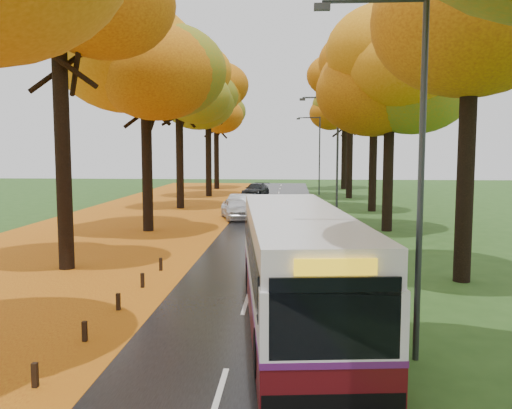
# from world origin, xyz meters

# --- Properties ---
(road) EXTENTS (6.50, 90.00, 0.04)m
(road) POSITION_xyz_m (0.00, 25.00, 0.02)
(road) COLOR black
(road) RESTS_ON ground
(centre_line) EXTENTS (0.12, 90.00, 0.01)m
(centre_line) POSITION_xyz_m (0.00, 25.00, 0.04)
(centre_line) COLOR silver
(centre_line) RESTS_ON road
(leaf_verge) EXTENTS (12.00, 90.00, 0.02)m
(leaf_verge) POSITION_xyz_m (-9.00, 25.00, 0.01)
(leaf_verge) COLOR maroon
(leaf_verge) RESTS_ON ground
(leaf_drift) EXTENTS (0.90, 90.00, 0.01)m
(leaf_drift) POSITION_xyz_m (-3.05, 25.00, 0.04)
(leaf_drift) COLOR orange
(leaf_drift) RESTS_ON road
(trees_left) EXTENTS (9.20, 74.00, 13.88)m
(trees_left) POSITION_xyz_m (-7.18, 27.06, 9.53)
(trees_left) COLOR black
(trees_left) RESTS_ON ground
(trees_right) EXTENTS (9.30, 74.20, 13.96)m
(trees_right) POSITION_xyz_m (7.19, 26.91, 9.69)
(trees_right) COLOR black
(trees_right) RESTS_ON ground
(bollard_row) EXTENTS (0.11, 23.51, 0.52)m
(bollard_row) POSITION_xyz_m (-3.70, 4.70, 0.26)
(bollard_row) COLOR black
(bollard_row) RESTS_ON ground
(streetlamp_near) EXTENTS (2.45, 0.18, 8.00)m
(streetlamp_near) POSITION_xyz_m (3.95, 8.00, 4.71)
(streetlamp_near) COLOR #333538
(streetlamp_near) RESTS_ON ground
(streetlamp_mid) EXTENTS (2.45, 0.18, 8.00)m
(streetlamp_mid) POSITION_xyz_m (3.95, 30.00, 4.71)
(streetlamp_mid) COLOR #333538
(streetlamp_mid) RESTS_ON ground
(streetlamp_far) EXTENTS (2.45, 0.18, 8.00)m
(streetlamp_far) POSITION_xyz_m (3.95, 52.00, 4.71)
(streetlamp_far) COLOR #333538
(streetlamp_far) RESTS_ON ground
(bus) EXTENTS (3.82, 11.63, 3.00)m
(bus) POSITION_xyz_m (1.53, 10.67, 1.61)
(bus) COLOR #4D0C10
(bus) RESTS_ON road
(car_white) EXTENTS (2.71, 4.48, 1.43)m
(car_white) POSITION_xyz_m (-2.35, 31.91, 0.75)
(car_white) COLOR silver
(car_white) RESTS_ON road
(car_silver) EXTENTS (2.13, 4.49, 1.42)m
(car_silver) POSITION_xyz_m (-2.35, 34.68, 0.75)
(car_silver) COLOR #A7AAAF
(car_silver) RESTS_ON road
(car_dark) EXTENTS (2.88, 4.77, 1.29)m
(car_dark) POSITION_xyz_m (-2.18, 49.27, 0.69)
(car_dark) COLOR black
(car_dark) RESTS_ON road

